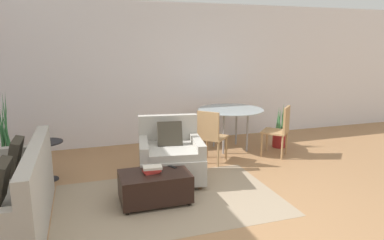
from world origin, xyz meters
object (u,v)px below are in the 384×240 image
ottoman (155,186)px  book_stack (152,169)px  side_table (48,153)px  armchair (171,157)px  potted_plant (8,161)px  potted_plant_small (279,135)px  dining_table (231,113)px  dining_chair_near_right (280,128)px  couch (9,203)px  tv_remote_primary (172,166)px  dining_chair_near_left (210,134)px

ottoman → book_stack: (-0.03, 0.02, 0.22)m
side_table → armchair: bearing=-17.5°
potted_plant → potted_plant_small: bearing=4.0°
dining_table → dining_chair_near_right: size_ratio=1.35×
book_stack → potted_plant: bearing=145.6°
dining_chair_near_right → ottoman: bearing=-155.9°
couch → potted_plant_small: couch is taller
dining_chair_near_right → book_stack: bearing=-156.5°
ottoman → book_stack: 0.22m
couch → tv_remote_primary: 1.90m
couch → tv_remote_primary: bearing=9.9°
dining_table → dining_chair_near_left: 0.95m
side_table → dining_chair_near_right: (3.80, -0.07, 0.11)m
couch → potted_plant: (-0.25, 1.45, 0.01)m
side_table → dining_table: 3.22m
dining_table → potted_plant_small: size_ratio=1.43×
tv_remote_primary → potted_plant_small: 2.92m
side_table → dining_chair_near_right: dining_chair_near_right is taller
armchair → tv_remote_primary: bearing=-102.8°
armchair → book_stack: size_ratio=4.14×
potted_plant → tv_remote_primary: bearing=-28.1°
dining_chair_near_right → potted_plant_small: bearing=57.8°
dining_chair_near_right → side_table: bearing=179.0°
armchair → book_stack: bearing=-122.5°
potted_plant → potted_plant_small: (4.65, 0.32, -0.08)m
potted_plant → ottoman: bearing=-34.4°
dining_chair_near_left → potted_plant_small: bearing=16.5°
tv_remote_primary → book_stack: bearing=-157.1°
dining_chair_near_right → potted_plant_small: size_ratio=1.05×
dining_chair_near_right → potted_plant_small: (0.30, 0.48, -0.28)m
tv_remote_primary → dining_chair_near_left: size_ratio=0.17×
couch → dining_chair_near_right: (4.09, 1.30, 0.21)m
couch → side_table: 1.40m
dining_table → potted_plant: bearing=-172.3°
dining_table → dining_chair_near_right: dining_chair_near_right is taller
armchair → potted_plant: bearing=164.5°
potted_plant → side_table: bearing=-9.3°
potted_plant_small → dining_chair_near_right: bearing=-122.2°
tv_remote_primary → potted_plant: (-2.12, 1.13, -0.07)m
dining_chair_near_left → side_table: bearing=178.4°
book_stack → dining_table: 2.57m
book_stack → potted_plant: size_ratio=0.18×
tv_remote_primary → side_table: 1.89m
potted_plant_small → side_table: bearing=-174.3°
book_stack → dining_chair_near_right: dining_chair_near_right is taller
ottoman → potted_plant_small: bearing=29.7°
couch → potted_plant_small: (4.40, 1.78, -0.07)m
tv_remote_primary → side_table: bearing=146.6°
dining_table → side_table: bearing=-169.4°
armchair → dining_chair_near_left: bearing=30.2°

